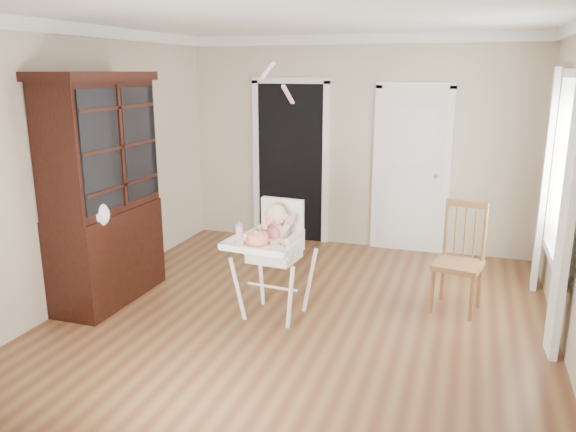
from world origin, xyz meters
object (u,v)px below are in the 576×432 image
(china_cabinet, at_px, (103,190))
(dining_chair, at_px, (459,261))
(high_chair, at_px, (274,246))
(sippy_cup, at_px, (239,230))
(cake, at_px, (258,239))

(china_cabinet, distance_m, dining_chair, 3.52)
(high_chair, relative_size, sippy_cup, 6.63)
(high_chair, relative_size, dining_chair, 1.07)
(high_chair, height_order, dining_chair, high_chair)
(cake, xyz_separation_m, china_cabinet, (-1.67, 0.15, 0.29))
(cake, bearing_deg, dining_chair, 30.09)
(china_cabinet, bearing_deg, high_chair, 4.14)
(sippy_cup, xyz_separation_m, china_cabinet, (-1.44, 0.01, 0.27))
(cake, height_order, dining_chair, dining_chair)
(high_chair, distance_m, china_cabinet, 1.78)
(sippy_cup, bearing_deg, china_cabinet, 179.55)
(high_chair, height_order, china_cabinet, china_cabinet)
(dining_chair, bearing_deg, high_chair, -144.96)
(dining_chair, bearing_deg, sippy_cup, -144.65)
(high_chair, height_order, cake, high_chair)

